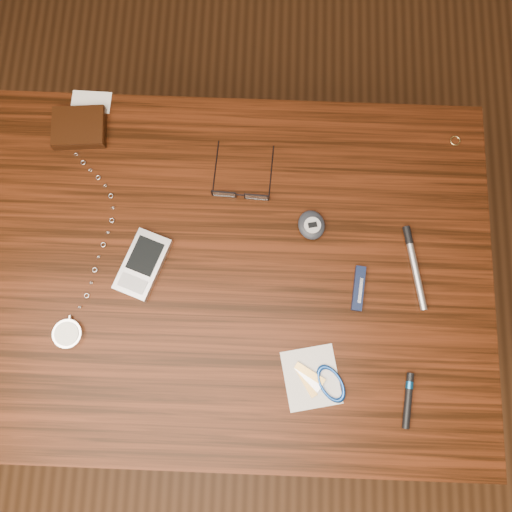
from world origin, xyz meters
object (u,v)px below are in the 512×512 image
object	(u,v)px
eyeglasses	(241,192)
silver_pen	(413,261)
pedometer	(311,225)
notepad_keys	(322,381)
desk	(225,280)
pocket_watch	(70,326)
wallet_and_card	(79,127)
pda_phone	(143,264)
pocket_knife	(359,288)

from	to	relation	value
eyeglasses	silver_pen	xyz separation A→B (m)	(0.32, -0.12, -0.00)
pedometer	notepad_keys	distance (m)	0.28
desk	pocket_watch	distance (m)	0.31
notepad_keys	silver_pen	world-z (taller)	silver_pen
desk	silver_pen	size ratio (longest dim) A/B	6.36
pedometer	silver_pen	bearing A→B (deg)	-17.76
wallet_and_card	desk	bearing A→B (deg)	-42.88
wallet_and_card	silver_pen	world-z (taller)	wallet_and_card
pda_phone	notepad_keys	xyz separation A→B (m)	(0.33, -0.20, -0.01)
desk	silver_pen	bearing A→B (deg)	4.75
eyeglasses	pocket_watch	bearing A→B (deg)	-138.30
desk	notepad_keys	xyz separation A→B (m)	(0.18, -0.19, 0.11)
notepad_keys	desk	bearing A→B (deg)	133.98
wallet_and_card	pocket_watch	size ratio (longest dim) A/B	0.35
notepad_keys	silver_pen	bearing A→B (deg)	52.94
pocket_knife	silver_pen	size ratio (longest dim) A/B	0.53
wallet_and_card	pda_phone	world-z (taller)	wallet_and_card
silver_pen	notepad_keys	bearing A→B (deg)	-127.06
pda_phone	notepad_keys	distance (m)	0.38
pda_phone	silver_pen	bearing A→B (deg)	2.95
pedometer	pocket_knife	distance (m)	0.15
desk	pda_phone	size ratio (longest dim) A/B	7.33
eyeglasses	silver_pen	world-z (taller)	eyeglasses
wallet_and_card	notepad_keys	bearing A→B (deg)	-44.13
pocket_knife	silver_pen	world-z (taller)	silver_pen
pedometer	silver_pen	distance (m)	0.20
pocket_watch	pocket_knife	distance (m)	0.53
eyeglasses	wallet_and_card	bearing A→B (deg)	159.04
pedometer	pocket_knife	xyz separation A→B (m)	(0.09, -0.12, -0.01)
eyeglasses	notepad_keys	xyz separation A→B (m)	(0.16, -0.34, -0.01)
desk	eyeglasses	xyz separation A→B (m)	(0.03, 0.15, 0.11)
pocket_watch	pedometer	xyz separation A→B (m)	(0.43, 0.20, 0.00)
notepad_keys	silver_pen	size ratio (longest dim) A/B	0.83
eyeglasses	pedometer	bearing A→B (deg)	-23.60
pocket_watch	silver_pen	world-z (taller)	pocket_watch
pda_phone	pocket_knife	bearing A→B (deg)	-4.19
pda_phone	notepad_keys	size ratio (longest dim) A/B	1.05
silver_pen	pedometer	bearing A→B (deg)	162.24
pedometer	eyeglasses	bearing A→B (deg)	156.40
eyeglasses	pocket_watch	size ratio (longest dim) A/B	0.32
wallet_and_card	silver_pen	xyz separation A→B (m)	(0.64, -0.24, -0.00)
desk	pedometer	distance (m)	0.22
pocket_watch	notepad_keys	xyz separation A→B (m)	(0.45, -0.08, -0.00)
pedometer	silver_pen	size ratio (longest dim) A/B	0.42
eyeglasses	pocket_knife	distance (m)	0.28
wallet_and_card	notepad_keys	world-z (taller)	wallet_and_card
pocket_knife	pedometer	bearing A→B (deg)	127.36
eyeglasses	pedometer	world-z (taller)	same
pda_phone	pocket_knife	world-z (taller)	pda_phone
notepad_keys	silver_pen	xyz separation A→B (m)	(0.17, 0.22, 0.00)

